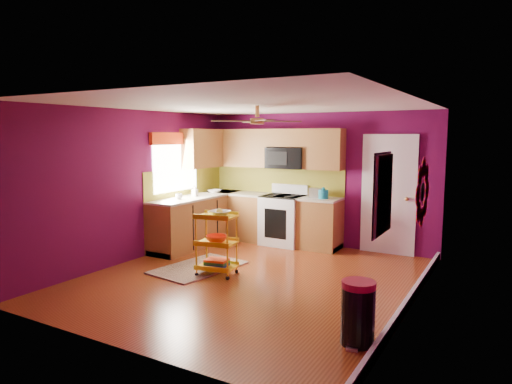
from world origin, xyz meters
The scene contains 18 objects.
ground centered at (0.00, 0.00, 0.00)m, with size 5.00×5.00×0.00m, color maroon.
room_envelope centered at (0.03, 0.00, 1.63)m, with size 4.54×5.04×2.52m.
lower_cabinets centered at (-1.35, 1.82, 0.43)m, with size 2.81×2.31×0.94m.
electric_range centered at (-0.55, 2.17, 0.48)m, with size 0.76×0.66×1.13m.
upper_cabinetry centered at (-1.24, 2.17, 1.80)m, with size 2.80×2.30×1.26m.
left_window centered at (-2.22, 1.05, 1.74)m, with size 0.08×1.35×1.08m.
panel_door centered at (1.35, 2.47, 1.02)m, with size 0.95×0.11×2.15m.
right_wall_art centered at (2.23, -0.34, 1.44)m, with size 0.04×2.74×1.04m.
ceiling_fan centered at (0.00, 0.20, 2.29)m, with size 1.01×1.01×0.26m.
shag_rug centered at (-0.99, 0.07, 0.01)m, with size 0.88×1.44×0.02m, color #331A11.
rolling_cart centered at (-0.53, -0.07, 0.52)m, with size 0.62×0.50×1.02m.
trash_can centered at (1.98, -1.24, 0.32)m, with size 0.41×0.42×0.65m.
teal_kettle centered at (0.26, 2.16, 1.02)m, with size 0.18×0.18×0.21m.
toaster centered at (0.09, 2.22, 1.03)m, with size 0.22×0.15×0.18m, color beige.
soap_bottle_a centered at (-1.95, 1.26, 1.04)m, with size 0.09×0.09×0.20m, color #EA3F72.
soap_bottle_b centered at (-2.00, 1.32, 1.02)m, with size 0.13×0.13×0.17m, color white.
counter_dish centered at (-1.93, 1.88, 0.97)m, with size 0.26×0.26×0.06m, color white.
counter_cup centered at (-1.96, 0.80, 0.99)m, with size 0.13×0.13×0.10m, color white.
Camera 1 is at (3.27, -5.53, 2.08)m, focal length 32.00 mm.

